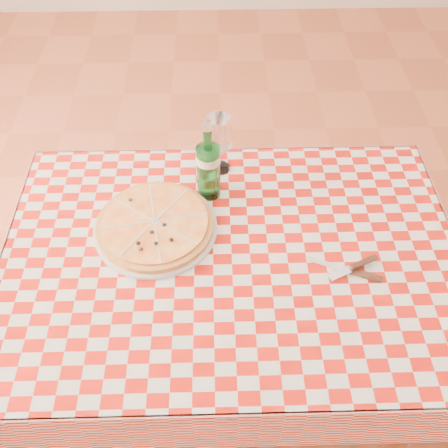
{
  "coord_description": "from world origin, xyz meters",
  "views": [
    {
      "loc": [
        -0.04,
        -0.85,
        1.88
      ],
      "look_at": [
        -0.02,
        0.06,
        0.82
      ],
      "focal_mm": 40.0,
      "sensor_mm": 36.0,
      "label": 1
    }
  ],
  "objects_px": {
    "dining_table": "(231,274)",
    "pizza_plate": "(155,224)",
    "water_bottle": "(208,161)",
    "wine_glass": "(219,145)"
  },
  "relations": [
    {
      "from": "dining_table",
      "to": "water_bottle",
      "type": "distance_m",
      "value": 0.34
    },
    {
      "from": "dining_table",
      "to": "wine_glass",
      "type": "xyz_separation_m",
      "value": [
        -0.03,
        0.35,
        0.2
      ]
    },
    {
      "from": "water_bottle",
      "to": "pizza_plate",
      "type": "bearing_deg",
      "value": -137.35
    },
    {
      "from": "water_bottle",
      "to": "dining_table",
      "type": "bearing_deg",
      "value": -75.62
    },
    {
      "from": "wine_glass",
      "to": "dining_table",
      "type": "bearing_deg",
      "value": -85.45
    },
    {
      "from": "pizza_plate",
      "to": "water_bottle",
      "type": "xyz_separation_m",
      "value": [
        0.16,
        0.14,
        0.11
      ]
    },
    {
      "from": "pizza_plate",
      "to": "water_bottle",
      "type": "distance_m",
      "value": 0.24
    },
    {
      "from": "dining_table",
      "to": "wine_glass",
      "type": "bearing_deg",
      "value": 94.55
    },
    {
      "from": "pizza_plate",
      "to": "dining_table",
      "type": "bearing_deg",
      "value": -23.64
    },
    {
      "from": "dining_table",
      "to": "pizza_plate",
      "type": "distance_m",
      "value": 0.27
    }
  ]
}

